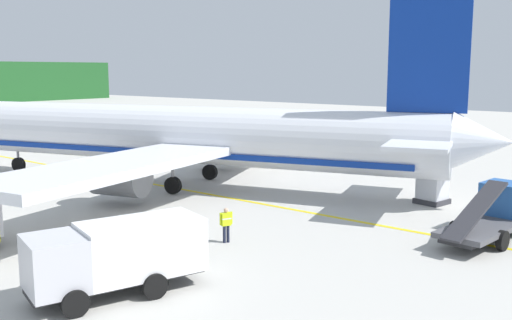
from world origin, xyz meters
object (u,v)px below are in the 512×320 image
(airliner_foreground, at_px, (180,136))
(service_truck_pushback, at_px, (117,254))
(cargo_container_mid, at_px, (433,189))
(service_truck_baggage, at_px, (498,212))
(crew_loader_left, at_px, (226,222))

(airliner_foreground, relative_size, service_truck_pushback, 6.36)
(service_truck_pushback, relative_size, cargo_container_mid, 3.45)
(service_truck_baggage, height_order, service_truck_pushback, service_truck_baggage)
(cargo_container_mid, bearing_deg, airliner_foreground, 109.57)
(service_truck_baggage, height_order, cargo_container_mid, service_truck_baggage)
(service_truck_baggage, xyz_separation_m, crew_loader_left, (-8.74, 9.30, -0.22))
(airliner_foreground, distance_m, cargo_container_mid, 16.62)
(airliner_foreground, height_order, crew_loader_left, airliner_foreground)
(airliner_foreground, height_order, service_truck_baggage, airliner_foreground)
(cargo_container_mid, relative_size, crew_loader_left, 1.16)
(service_truck_pushback, height_order, cargo_container_mid, service_truck_pushback)
(cargo_container_mid, xyz_separation_m, crew_loader_left, (-13.44, 4.28, 0.07))
(service_truck_baggage, distance_m, crew_loader_left, 12.77)
(airliner_foreground, relative_size, service_truck_baggage, 5.92)
(airliner_foreground, bearing_deg, service_truck_pushback, -140.37)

